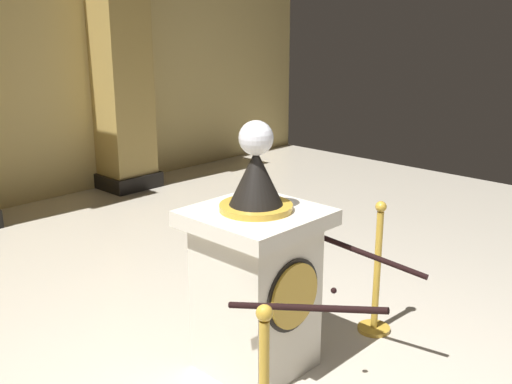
{
  "coord_description": "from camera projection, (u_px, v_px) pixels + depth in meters",
  "views": [
    {
      "loc": [
        -2.23,
        -1.96,
        2.25
      ],
      "look_at": [
        0.36,
        0.49,
        1.21
      ],
      "focal_mm": 42.39,
      "sensor_mm": 36.0,
      "label": 1
    }
  ],
  "objects": [
    {
      "name": "column_right",
      "position": [
        118.0,
        41.0,
        7.81
      ],
      "size": [
        0.76,
        0.76,
        3.93
      ],
      "color": "black",
      "rests_on": "ground_plane"
    },
    {
      "name": "velvet_rope",
      "position": [
        334.0,
        277.0,
        3.53
      ],
      "size": [
        1.14,
        1.12,
        0.22
      ],
      "color": "black"
    },
    {
      "name": "stanchion_far",
      "position": [
        376.0,
        287.0,
        4.41
      ],
      "size": [
        0.24,
        0.24,
        1.01
      ],
      "color": "gold",
      "rests_on": "ground_plane"
    },
    {
      "name": "pedestal_clock",
      "position": [
        257.0,
        275.0,
        3.87
      ],
      "size": [
        0.76,
        0.76,
        1.66
      ],
      "color": "silver",
      "rests_on": "ground_plane"
    }
  ]
}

